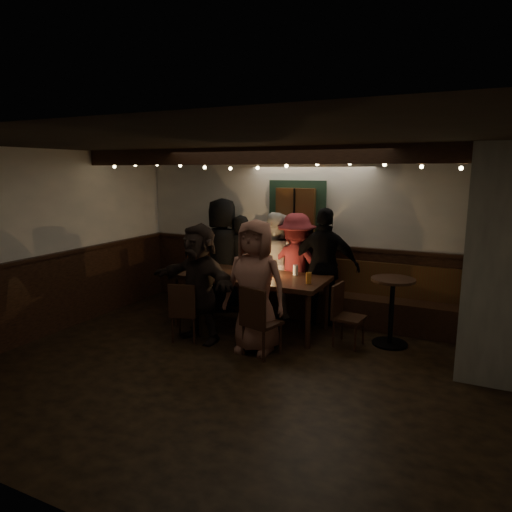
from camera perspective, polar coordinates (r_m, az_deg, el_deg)
The scene contains 13 objects.
room at distance 6.10m, azimuth 12.81°, elevation -1.26°, with size 6.02×5.01×2.62m.
dining_table at distance 6.68m, azimuth -0.77°, elevation -2.94°, with size 2.25×0.97×0.98m.
chair_near_left at distance 6.28m, azimuth -8.96°, elevation -6.54°, with size 0.46×0.46×0.82m.
chair_near_right at distance 5.70m, azimuth 0.19°, elevation -7.74°, with size 0.50×0.50×0.90m.
chair_end at distance 6.22m, azimuth 10.90°, elevation -6.76°, with size 0.41×0.41×0.83m.
high_top at distance 6.33m, azimuth 16.63°, elevation -5.66°, with size 0.57×0.57×0.91m.
person_a at distance 7.62m, azimuth -4.19°, elevation 0.23°, with size 0.91×0.59×1.86m, color black.
person_b at distance 7.58m, azimuth -1.93°, elevation -0.83°, with size 0.58×0.38×1.59m, color black.
person_c at distance 7.32m, azimuth 2.31°, elevation -0.98°, with size 0.81×0.63×1.66m, color beige.
person_d at distance 7.15m, azimuth 5.03°, elevation -1.29°, with size 1.07×0.62×1.66m, color maroon.
person_e at distance 6.90m, azimuth 8.60°, elevation -1.36°, with size 1.04×0.43×1.77m, color black.
person_f at distance 6.23m, azimuth -7.10°, elevation -3.31°, with size 1.50×0.48×1.62m, color black.
person_g at distance 5.80m, azimuth -0.09°, elevation -3.83°, with size 0.84×0.54×1.71m, color #885549.
Camera 1 is at (2.38, -4.41, 2.31)m, focal length 32.00 mm.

